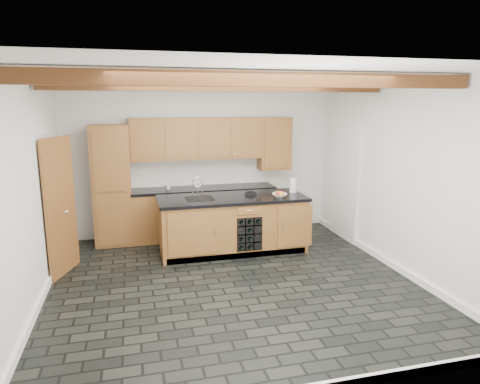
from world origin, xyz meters
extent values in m
plane|color=black|center=(0.00, 0.00, 0.00)|extent=(5.00, 5.00, 0.00)
plane|color=white|center=(0.00, 2.50, 1.40)|extent=(5.00, 0.00, 5.00)
plane|color=white|center=(-2.50, 0.00, 1.40)|extent=(0.00, 5.00, 5.00)
plane|color=white|center=(2.50, 0.00, 1.40)|extent=(0.00, 5.00, 5.00)
plane|color=white|center=(0.00, 0.00, 2.80)|extent=(5.00, 5.00, 0.00)
cube|color=#592E16|center=(0.00, -1.20, 2.70)|extent=(4.90, 0.15, 0.15)
cube|color=#592E16|center=(0.00, 0.60, 2.70)|extent=(4.90, 0.15, 0.15)
cube|color=white|center=(-2.48, 0.00, 0.05)|extent=(0.04, 5.00, 0.10)
cube|color=white|center=(2.48, 0.00, 0.05)|extent=(0.04, 5.00, 0.10)
cube|color=white|center=(-2.47, 1.30, 1.02)|extent=(0.06, 0.94, 2.04)
cube|color=#9B6831|center=(-2.32, 0.95, 1.00)|extent=(0.31, 0.77, 2.00)
cube|color=white|center=(2.47, 1.50, 1.02)|extent=(0.06, 0.98, 2.04)
cube|color=black|center=(2.50, 1.50, 1.00)|extent=(0.02, 0.86, 1.96)
cube|color=#9B6831|center=(-1.65, 2.20, 1.05)|extent=(0.65, 0.60, 2.10)
cube|color=#9B6831|center=(-0.02, 2.20, 0.44)|extent=(2.60, 0.60, 0.88)
cube|color=black|center=(-0.02, 2.20, 0.91)|extent=(2.64, 0.62, 0.05)
cube|color=white|center=(-0.02, 2.49, 1.19)|extent=(2.60, 0.02, 0.52)
cube|color=#9B6831|center=(-0.12, 2.33, 1.83)|extent=(2.40, 0.35, 0.75)
cube|color=#9B6831|center=(1.38, 2.33, 1.70)|extent=(0.60, 0.35, 1.00)
cube|color=#9B6831|center=(0.30, 1.30, 0.44)|extent=(2.40, 0.90, 0.88)
cube|color=black|center=(0.30, 1.30, 0.91)|extent=(2.46, 0.96, 0.05)
cube|color=#9B6831|center=(-0.42, 0.84, 0.48)|extent=(0.80, 0.02, 0.70)
cube|color=#9B6831|center=(1.25, 0.84, 0.48)|extent=(0.60, 0.02, 0.70)
cube|color=black|center=(0.48, 0.99, 0.40)|extent=(0.42, 0.30, 0.56)
cylinder|color=black|center=(0.34, 0.95, 0.61)|extent=(0.07, 0.26, 0.07)
cylinder|color=black|center=(0.48, 0.95, 0.19)|extent=(0.07, 0.26, 0.07)
cylinder|color=black|center=(0.34, 0.95, 0.33)|extent=(0.07, 0.26, 0.07)
cylinder|color=black|center=(0.62, 0.95, 0.61)|extent=(0.07, 0.26, 0.07)
cylinder|color=black|center=(0.34, 0.95, 0.19)|extent=(0.07, 0.26, 0.07)
cylinder|color=black|center=(0.48, 0.95, 0.61)|extent=(0.07, 0.26, 0.07)
cylinder|color=black|center=(0.48, 0.95, 0.33)|extent=(0.07, 0.26, 0.07)
cylinder|color=black|center=(0.48, 0.95, 0.47)|extent=(0.07, 0.26, 0.07)
cube|color=black|center=(-0.25, 1.30, 0.93)|extent=(0.45, 0.40, 0.02)
cylinder|color=silver|center=(-0.25, 1.48, 1.03)|extent=(0.02, 0.02, 0.20)
torus|color=silver|center=(-0.25, 1.48, 1.17)|extent=(0.18, 0.02, 0.18)
cylinder|color=silver|center=(-0.33, 1.48, 0.97)|extent=(0.02, 0.02, 0.08)
cylinder|color=silver|center=(-0.17, 1.48, 0.97)|extent=(0.02, 0.02, 0.08)
cube|color=black|center=(0.64, 1.38, 0.95)|extent=(0.21, 0.14, 0.04)
cylinder|color=black|center=(0.64, 1.38, 0.98)|extent=(0.13, 0.13, 0.02)
imported|color=silver|center=(1.06, 1.09, 0.96)|extent=(0.32, 0.32, 0.06)
sphere|color=red|center=(1.11, 1.09, 0.99)|extent=(0.07, 0.07, 0.07)
sphere|color=orange|center=(1.08, 1.13, 0.99)|extent=(0.07, 0.07, 0.07)
sphere|color=#689C2A|center=(1.02, 1.12, 0.99)|extent=(0.07, 0.07, 0.07)
sphere|color=red|center=(1.02, 1.06, 0.99)|extent=(0.07, 0.07, 0.07)
sphere|color=yellow|center=(1.07, 1.04, 0.99)|extent=(0.07, 0.07, 0.07)
cylinder|color=white|center=(1.42, 1.40, 1.05)|extent=(0.12, 0.12, 0.24)
imported|color=white|center=(-0.68, 2.19, 0.98)|extent=(0.11, 0.11, 0.10)
camera|label=1|loc=(-1.29, -5.48, 2.47)|focal=32.00mm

